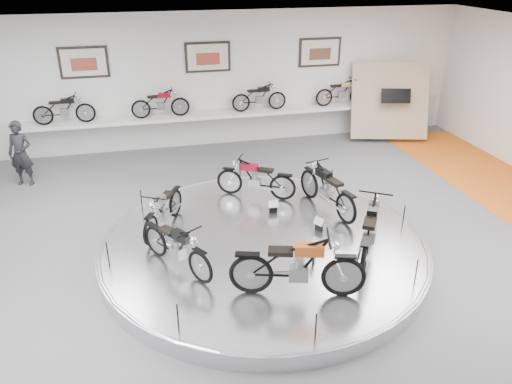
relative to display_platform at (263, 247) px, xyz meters
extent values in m
plane|color=#525254|center=(0.00, -0.30, -0.15)|extent=(16.00, 16.00, 0.00)
plane|color=white|center=(0.00, -0.30, 3.85)|extent=(16.00, 16.00, 0.00)
plane|color=silver|center=(0.00, 6.70, 1.85)|extent=(16.00, 0.00, 16.00)
cube|color=#BCBCBA|center=(0.00, 6.68, 0.40)|extent=(15.68, 0.04, 1.10)
cylinder|color=silver|center=(0.00, 0.00, 0.00)|extent=(6.40, 6.40, 0.30)
torus|color=#B2B2BA|center=(0.00, 0.00, 0.12)|extent=(6.40, 6.40, 0.10)
cube|color=silver|center=(0.00, 6.40, 0.85)|extent=(11.00, 0.55, 0.10)
cube|color=beige|center=(-3.50, 6.66, 2.55)|extent=(1.35, 0.06, 0.88)
cube|color=beige|center=(0.00, 6.66, 2.55)|extent=(1.35, 0.06, 0.88)
cube|color=beige|center=(3.50, 6.66, 2.55)|extent=(1.35, 0.06, 0.88)
cube|color=tan|center=(5.60, 5.80, 1.10)|extent=(2.56, 1.52, 2.30)
imported|color=black|center=(-5.17, 4.71, 0.70)|extent=(0.71, 0.57, 1.70)
camera|label=1|loc=(-2.15, -8.23, 5.24)|focal=35.00mm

